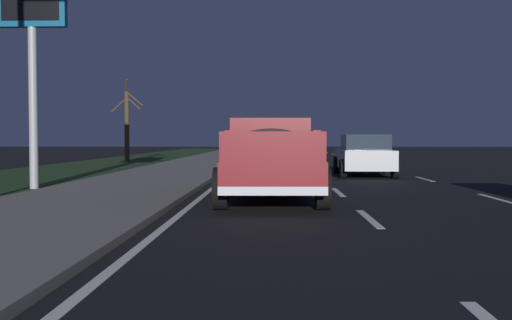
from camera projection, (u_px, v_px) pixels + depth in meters
ground at (351, 170)px, 26.96m from camera, size 144.00×144.00×0.00m
sidewalk_shoulder at (185, 168)px, 27.19m from camera, size 108.00×4.00×0.12m
grass_verge at (75, 169)px, 27.35m from camera, size 108.00×6.00×0.01m
lane_markings at (281, 166)px, 30.28m from camera, size 108.69×7.04×0.01m
pickup_truck at (270, 157)px, 13.64m from camera, size 5.47×2.36×1.87m
sedan_silver at (364, 155)px, 22.45m from camera, size 4.45×2.10×1.54m
gas_price_sign at (32, 8)px, 16.57m from camera, size 0.27×1.90×6.67m
bare_tree_far at (127, 123)px, 34.96m from camera, size 1.21×1.95×4.84m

